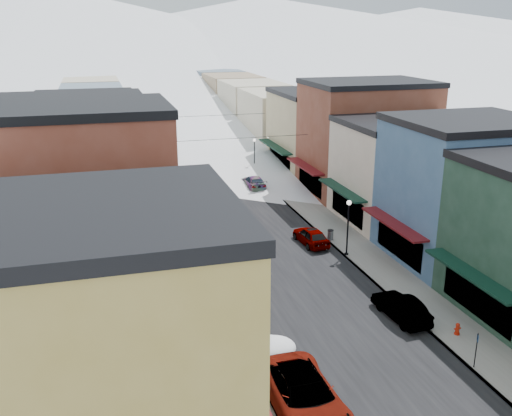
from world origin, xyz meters
TOP-DOWN VIEW (x-y plane):
  - road at (0.00, 60.00)m, footprint 10.00×160.00m
  - sidewalk_left at (-6.60, 60.00)m, footprint 3.20×160.00m
  - sidewalk_right at (6.60, 60.00)m, footprint 3.20×160.00m
  - curb_left at (-5.05, 60.00)m, footprint 0.10×160.00m
  - curb_right at (5.05, 60.00)m, footprint 0.10×160.00m
  - bldg_l_yellow at (-13.19, 4.00)m, footprint 11.30×8.70m
  - bldg_l_cream at (-13.19, 12.50)m, footprint 11.30×8.20m
  - bldg_l_brick_near at (-13.69, 20.50)m, footprint 12.30×8.20m
  - bldg_l_grayblue at (-13.19, 29.00)m, footprint 11.30×9.20m
  - bldg_l_brick_far at (-14.19, 38.00)m, footprint 13.30×9.20m
  - bldg_l_tan at (-13.19, 48.00)m, footprint 11.30×11.20m
  - bldg_r_blue at (13.19, 21.00)m, footprint 11.30×9.20m
  - bldg_r_cream at (13.69, 30.00)m, footprint 12.30×9.20m
  - bldg_r_brick_far at (14.19, 39.00)m, footprint 13.30×9.20m
  - bldg_r_tan at (13.19, 49.00)m, footprint 11.30×11.20m
  - distant_blocks at (0.00, 83.00)m, footprint 34.00×55.00m
  - mountain_ridge at (-19.47, 277.18)m, footprint 670.00×340.00m
  - overhead_cables at (0.00, 47.50)m, footprint 16.40×15.04m
  - car_white_suv at (-4.30, 7.02)m, footprint 3.03×6.40m
  - car_silver_sedan at (-4.30, 22.64)m, footprint 2.29×4.48m
  - car_dark_hatch at (-3.70, 29.21)m, footprint 2.16×4.91m
  - car_silver_wagon at (-3.50, 39.71)m, footprint 2.45×5.10m
  - car_green_sedan at (4.30, 13.64)m, footprint 1.85×4.47m
  - car_gray_suv at (3.50, 26.42)m, footprint 2.01×4.31m
  - car_black_sedan at (3.50, 43.41)m, footprint 1.97×4.74m
  - car_lane_silver at (-1.97, 50.53)m, footprint 2.11×4.88m
  - car_lane_white at (2.06, 62.19)m, footprint 2.48×5.01m
  - fire_hydrant at (6.29, 10.88)m, footprint 0.41×0.31m
  - parking_sign at (5.20, 7.83)m, footprint 0.12×0.25m
  - trash_can at (5.22, 26.54)m, footprint 0.50×0.50m
  - streetlamp_near at (5.20, 23.35)m, footprint 0.36×0.36m
  - streetlamp_far at (5.20, 49.23)m, footprint 0.34×0.34m
  - snow_pile_near at (-4.28, 11.80)m, footprint 2.48×2.73m
  - snow_pile_mid at (-4.88, 29.73)m, footprint 2.63×2.82m
  - snow_pile_far at (-4.88, 35.77)m, footprint 2.12×2.50m

SIDE VIEW (x-z plane):
  - road at x=0.00m, z-range 0.00..0.01m
  - sidewalk_left at x=-6.60m, z-range 0.00..0.15m
  - sidewalk_right at x=6.60m, z-range 0.00..0.15m
  - curb_left at x=-5.05m, z-range 0.00..0.15m
  - curb_right at x=5.05m, z-range 0.00..0.15m
  - snow_pile_far at x=-4.88m, z-range -0.02..0.88m
  - fire_hydrant at x=6.29m, z-range 0.12..0.82m
  - snow_pile_near at x=-4.28m, z-range -0.02..1.03m
  - snow_pile_mid at x=-4.88m, z-range -0.02..1.09m
  - trash_can at x=5.22m, z-range 0.16..1.00m
  - car_lane_white at x=2.06m, z-range 0.00..1.36m
  - car_black_sedan at x=3.50m, z-range 0.00..1.37m
  - car_gray_suv at x=3.50m, z-range 0.00..1.43m
  - car_silver_wagon at x=-3.50m, z-range 0.00..1.43m
  - car_green_sedan at x=4.30m, z-range 0.00..1.44m
  - car_silver_sedan at x=-4.30m, z-range 0.00..1.46m
  - car_dark_hatch at x=-3.70m, z-range 0.00..1.57m
  - car_lane_silver at x=-1.97m, z-range 0.00..1.64m
  - car_white_suv at x=-4.30m, z-range 0.00..1.77m
  - parking_sign at x=5.20m, z-range 0.31..2.25m
  - streetlamp_far at x=5.20m, z-range 0.68..4.75m
  - streetlamp_near at x=5.20m, z-range 0.71..4.99m
  - distant_blocks at x=0.00m, z-range 0.00..8.00m
  - bldg_r_cream at x=13.69m, z-range 0.01..9.01m
  - bldg_l_grayblue at x=-13.19m, z-range 0.01..9.01m
  - bldg_r_tan at x=13.19m, z-range 0.01..9.51m
  - bldg_l_cream at x=-13.19m, z-range 0.01..9.51m
  - bldg_l_tan at x=-13.19m, z-range 0.01..10.01m
  - bldg_r_blue at x=13.19m, z-range 0.01..10.51m
  - bldg_l_brick_far at x=-14.19m, z-range 0.01..11.01m
  - bldg_r_brick_far at x=14.19m, z-range 0.01..11.51m
  - bldg_l_yellow at x=-13.19m, z-range 0.01..11.51m
  - overhead_cables at x=0.00m, z-range 6.18..6.22m
  - bldg_l_brick_near at x=-13.69m, z-range 0.01..12.51m
  - mountain_ridge at x=-19.47m, z-range -2.64..31.36m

